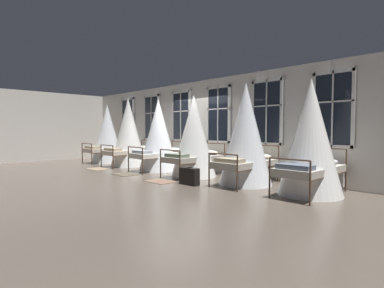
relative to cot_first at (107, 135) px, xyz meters
name	(u,v)px	position (x,y,z in m)	size (l,w,h in m)	color
ground	(176,173)	(4.47, 0.00, -1.19)	(26.08, 26.08, 0.00)	brown
back_wall_with_windows	(201,126)	(4.47, 1.16, 0.35)	(14.04, 0.10, 3.09)	silver
end_wall_left	(40,126)	(-2.56, -1.91, 0.35)	(0.10, 7.03, 3.09)	silver
window_bank	(198,139)	(4.47, 1.04, -0.11)	(10.01, 0.10, 2.75)	black
cot_first	(107,135)	(0.00, 0.00, 0.00)	(1.37, 1.92, 2.48)	#4C3323
cot_second	(128,133)	(1.73, -0.04, 0.07)	(1.37, 1.92, 2.63)	#4C3323
cot_third	(159,136)	(3.54, 0.02, -0.01)	(1.37, 1.93, 2.46)	#4C3323
cot_fourth	(194,137)	(5.34, -0.03, -0.02)	(1.37, 1.91, 2.44)	#4C3323
cot_fifth	(246,136)	(7.22, -0.01, 0.07)	(1.37, 1.93, 2.62)	#4C3323
cot_sixth	(311,139)	(8.94, -0.03, 0.02)	(1.37, 1.91, 2.52)	#4C3323
rug_second	(98,169)	(1.76, -1.35, -1.19)	(0.80, 0.56, 0.01)	#8E7A5B
rug_third	(125,174)	(3.56, -1.35, -1.19)	(0.80, 0.56, 0.01)	brown
rug_fourth	(160,181)	(5.37, -1.35, -1.19)	(0.80, 0.56, 0.01)	brown
suitcase_dark	(189,176)	(6.27, -1.11, -0.97)	(0.56, 0.22, 0.47)	black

